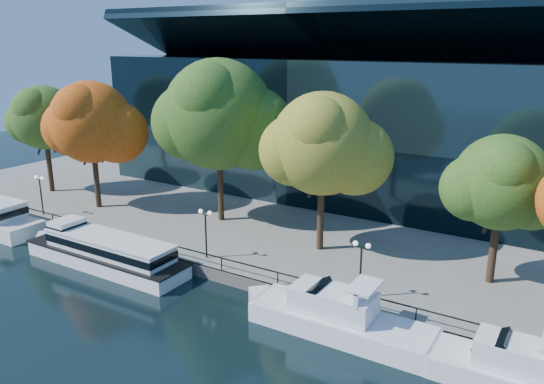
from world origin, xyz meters
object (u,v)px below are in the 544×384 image
Objects in this scene: tree_0 at (44,119)px; tree_4 at (503,185)px; cruiser_near at (334,315)px; tree_2 at (220,117)px; lamp_0 at (40,186)px; tree_1 at (92,124)px; tree_3 at (324,146)px; lamp_2 at (361,257)px; tour_boat at (102,249)px; cruiser_far at (517,371)px; lamp_1 at (206,223)px.

tree_4 is at bearing 1.34° from tree_0.
tree_2 reaches higher than cruiser_near.
cruiser_near is at bearing -13.31° from tree_0.
tree_0 is 3.01× the size of lamp_0.
tree_1 is 1.00× the size of tree_3.
tree_2 is at bearing 177.91° from tree_4.
lamp_2 is (17.61, -8.12, -7.06)m from tree_2.
tour_boat is at bearing -105.87° from tree_2.
tree_1 is 32.04m from lamp_2.
cruiser_far is 13.41m from tree_4.
cruiser_near is at bearing 1.10° from tour_boat.
cruiser_far is 0.83× the size of tree_3.
lamp_2 is at bearing 160.65° from cruiser_far.
tree_3 reaches higher than cruiser_far.
tree_3 reaches higher than tree_4.
tree_0 is at bearing 167.50° from lamp_1.
tree_0 is at bearing -179.48° from tree_3.
cruiser_near is 1.08× the size of tree_0.
lamp_0 is at bearing 180.00° from lamp_2.
tree_0 reaches higher than lamp_2.
tree_4 is (38.41, 2.47, -1.43)m from tree_1.
cruiser_near is 1.00× the size of tree_3.
cruiser_far is 31.98m from tree_2.
tree_1 is (-10.15, 8.59, 8.39)m from tour_boat.
cruiser_near reaches higher than tour_boat.
tree_2 is at bearing 171.57° from tree_3.
tree_4 is 2.68× the size of lamp_1.
cruiser_far is (10.73, -0.21, -0.05)m from cruiser_near.
tree_0 is 0.93× the size of tree_1.
tree_2 is (-17.30, 11.57, 9.87)m from cruiser_near.
lamp_1 is at bearing -61.33° from tree_2.
cruiser_far is 52.63m from tree_0.
tree_1 is 7.96m from lamp_0.
tree_2 is (3.40, 11.97, 9.68)m from tour_boat.
tree_3 is at bearing 0.52° from tree_0.
tree_2 is at bearing 26.44° from lamp_0.
lamp_0 is (6.71, -6.09, -5.40)m from tree_0.
tour_boat is at bearing -158.63° from tree_4.
tree_2 is 3.82× the size of lamp_0.
tree_1 is 3.25× the size of lamp_1.
tree_0 is at bearing 171.87° from tree_1.
lamp_2 is at bearing 10.39° from tour_boat.
tour_boat is 4.17× the size of lamp_2.
tree_0 is at bearing -178.66° from tree_4.
lamp_1 is at bearing -14.75° from tree_1.
tree_1 is 38.52m from tree_4.
tree_0 reaches higher than cruiser_near.
lamp_0 is 33.92m from lamp_2.
lamp_0 is at bearing 180.00° from lamp_1.
tree_4 reaches higher than tour_boat.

